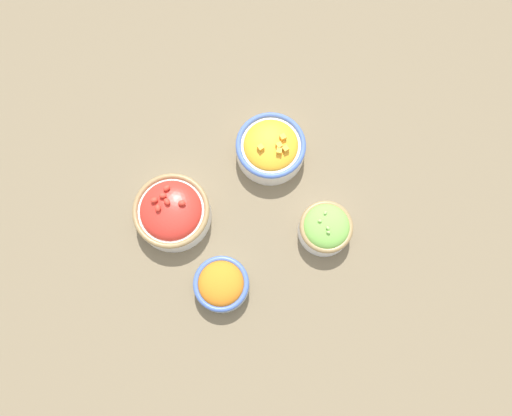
{
  "coord_description": "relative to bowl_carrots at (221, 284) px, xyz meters",
  "views": [
    {
      "loc": [
        -0.2,
        -0.18,
        1.09
      ],
      "look_at": [
        0.0,
        0.0,
        0.03
      ],
      "focal_mm": 35.0,
      "sensor_mm": 36.0,
      "label": 1
    }
  ],
  "objects": [
    {
      "name": "bowl_lettuce",
      "position": [
        0.24,
        -0.08,
        0.01
      ],
      "size": [
        0.11,
        0.11,
        0.08
      ],
      "color": "white",
      "rests_on": "ground_plane"
    },
    {
      "name": "bowl_squash",
      "position": [
        0.29,
        0.13,
        0.01
      ],
      "size": [
        0.16,
        0.16,
        0.08
      ],
      "color": "silver",
      "rests_on": "ground_plane"
    },
    {
      "name": "bowl_carrots",
      "position": [
        0.0,
        0.0,
        0.0
      ],
      "size": [
        0.12,
        0.12,
        0.07
      ],
      "color": "#B2C1CC",
      "rests_on": "ground_plane"
    },
    {
      "name": "bowl_cherry_tomatoes",
      "position": [
        0.04,
        0.19,
        0.01
      ],
      "size": [
        0.17,
        0.17,
        0.09
      ],
      "color": "silver",
      "rests_on": "ground_plane"
    },
    {
      "name": "ground_plane",
      "position": [
        0.17,
        0.06,
        -0.03
      ],
      "size": [
        3.0,
        3.0,
        0.0
      ],
      "primitive_type": "plane",
      "color": "#75664C"
    }
  ]
}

